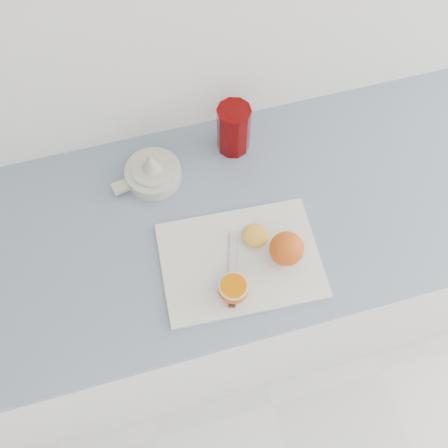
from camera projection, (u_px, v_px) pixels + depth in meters
name	position (u px, v px, depth m)	size (l,w,h in m)	color
counter	(209.00, 283.00, 1.64)	(2.63, 0.64, 0.89)	white
cutting_board	(240.00, 260.00, 1.19)	(0.37, 0.27, 0.01)	silver
whole_orange	(287.00, 249.00, 1.15)	(0.08, 0.08, 0.08)	#D4600D
half_orange	(233.00, 289.00, 1.13)	(0.07, 0.07, 0.04)	#D4600D
squeezed_shell	(256.00, 235.00, 1.20)	(0.06, 0.06, 0.03)	gold
paring_knife	(232.00, 283.00, 1.15)	(0.07, 0.19, 0.01)	#4A2D12
citrus_juicer	(152.00, 172.00, 1.28)	(0.18, 0.14, 0.10)	beige
red_tumbler	(234.00, 130.00, 1.29)	(0.09, 0.09, 0.15)	#5B0000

